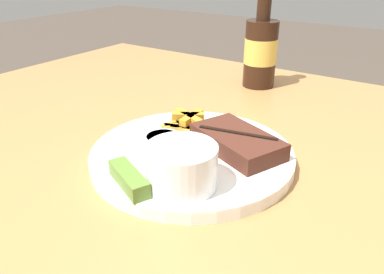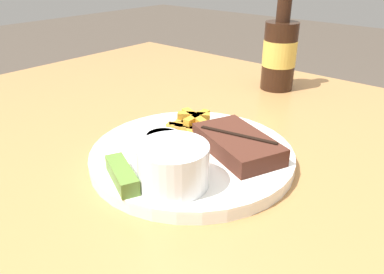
# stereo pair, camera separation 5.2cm
# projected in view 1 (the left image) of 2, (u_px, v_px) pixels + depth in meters

# --- Properties ---
(dining_table) EXTENTS (1.28, 1.05, 0.76)m
(dining_table) POSITION_uv_depth(u_px,v_px,m) (192.00, 207.00, 0.57)
(dining_table) COLOR #A87542
(dining_table) RESTS_ON ground_plane
(dinner_plate) EXTENTS (0.29, 0.29, 0.02)m
(dinner_plate) POSITION_uv_depth(u_px,v_px,m) (192.00, 155.00, 0.53)
(dinner_plate) COLOR white
(dinner_plate) RESTS_ON dining_table
(steak_portion) EXTENTS (0.15, 0.12, 0.03)m
(steak_portion) POSITION_uv_depth(u_px,v_px,m) (237.00, 141.00, 0.53)
(steak_portion) COLOR #472319
(steak_portion) RESTS_ON dinner_plate
(fries_pile) EXTENTS (0.08, 0.08, 0.02)m
(fries_pile) POSITION_uv_depth(u_px,v_px,m) (190.00, 124.00, 0.59)
(fries_pile) COLOR orange
(fries_pile) RESTS_ON dinner_plate
(coleslaw_cup) EXTENTS (0.09, 0.09, 0.05)m
(coleslaw_cup) POSITION_uv_depth(u_px,v_px,m) (182.00, 164.00, 0.44)
(coleslaw_cup) COLOR white
(coleslaw_cup) RESTS_ON dinner_plate
(dipping_sauce_cup) EXTENTS (0.05, 0.05, 0.02)m
(dipping_sauce_cup) POSITION_uv_depth(u_px,v_px,m) (163.00, 143.00, 0.52)
(dipping_sauce_cup) COLOR silver
(dipping_sauce_cup) RESTS_ON dinner_plate
(pickle_spear) EXTENTS (0.08, 0.05, 0.02)m
(pickle_spear) POSITION_uv_depth(u_px,v_px,m) (129.00, 179.00, 0.44)
(pickle_spear) COLOR #567A2D
(pickle_spear) RESTS_ON dinner_plate
(fork_utensil) EXTENTS (0.12, 0.07, 0.00)m
(fork_utensil) POSITION_uv_depth(u_px,v_px,m) (170.00, 129.00, 0.59)
(fork_utensil) COLOR #B7B7BC
(fork_utensil) RESTS_ON dinner_plate
(beer_bottle) EXTENTS (0.07, 0.07, 0.23)m
(beer_bottle) POSITION_uv_depth(u_px,v_px,m) (261.00, 49.00, 0.81)
(beer_bottle) COLOR black
(beer_bottle) RESTS_ON dining_table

